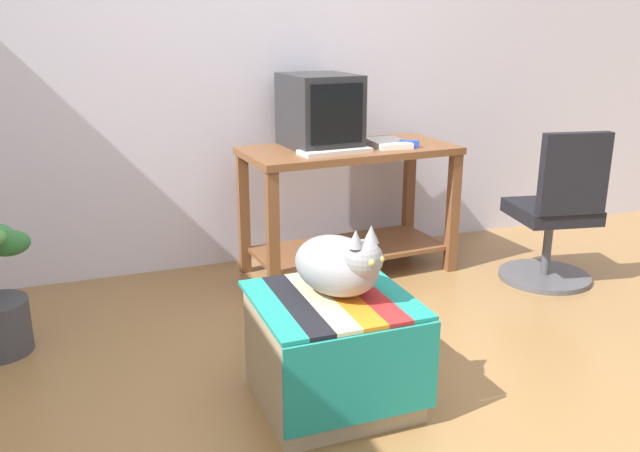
% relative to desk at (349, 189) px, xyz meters
% --- Properties ---
extents(ground_plane, '(14.00, 14.00, 0.00)m').
position_rel_desk_xyz_m(ground_plane, '(-0.52, -1.60, -0.51)').
color(ground_plane, olive).
extents(back_wall, '(8.00, 0.10, 2.60)m').
position_rel_desk_xyz_m(back_wall, '(-0.52, 0.45, 0.79)').
color(back_wall, silver).
rests_on(back_wall, ground_plane).
extents(desk, '(1.25, 0.65, 0.75)m').
position_rel_desk_xyz_m(desk, '(0.00, 0.00, 0.00)').
color(desk, brown).
rests_on(desk, ground_plane).
extents(tv_monitor, '(0.39, 0.49, 0.41)m').
position_rel_desk_xyz_m(tv_monitor, '(-0.16, 0.07, 0.45)').
color(tv_monitor, '#28282B').
rests_on(tv_monitor, desk).
extents(keyboard, '(0.41, 0.20, 0.02)m').
position_rel_desk_xyz_m(keyboard, '(-0.14, -0.14, 0.26)').
color(keyboard, beige).
rests_on(keyboard, desk).
extents(book, '(0.22, 0.31, 0.03)m').
position_rel_desk_xyz_m(book, '(0.23, -0.03, 0.26)').
color(book, white).
rests_on(book, desk).
extents(ottoman_with_blanket, '(0.58, 0.59, 0.44)m').
position_rel_desk_xyz_m(ottoman_with_blanket, '(-0.62, -1.31, -0.28)').
color(ottoman_with_blanket, tan).
rests_on(ottoman_with_blanket, ground_plane).
extents(cat, '(0.39, 0.48, 0.29)m').
position_rel_desk_xyz_m(cat, '(-0.58, -1.28, 0.06)').
color(cat, gray).
rests_on(cat, ottoman_with_blanket).
extents(office_chair, '(0.52, 0.52, 0.89)m').
position_rel_desk_xyz_m(office_chair, '(1.02, -0.58, -0.12)').
color(office_chair, '#4C4C51').
rests_on(office_chair, ground_plane).
extents(stapler, '(0.11, 0.09, 0.04)m').
position_rel_desk_xyz_m(stapler, '(0.32, -0.12, 0.27)').
color(stapler, '#2342B7').
rests_on(stapler, desk).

